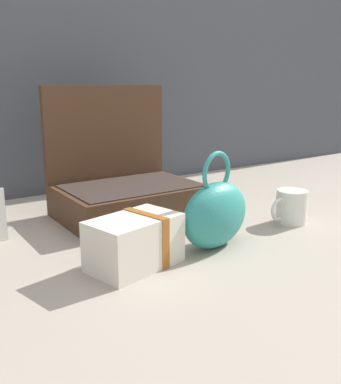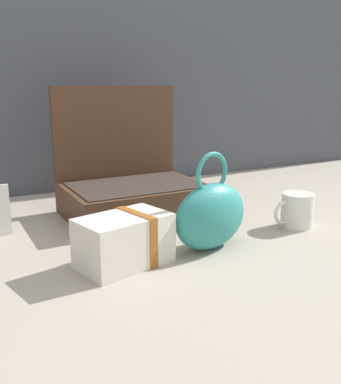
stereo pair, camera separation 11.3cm
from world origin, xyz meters
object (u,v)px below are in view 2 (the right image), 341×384
object	(u,v)px
teal_pouch_handbag	(211,215)
coffee_mug	(296,210)
cream_toiletry_bag	(125,240)
open_suitcase	(131,186)

from	to	relation	value
teal_pouch_handbag	coffee_mug	size ratio (longest dim) A/B	1.88
teal_pouch_handbag	cream_toiletry_bag	xyz separation A→B (m)	(-0.21, 0.01, -0.03)
open_suitcase	coffee_mug	bearing A→B (deg)	-43.90
open_suitcase	cream_toiletry_bag	bearing A→B (deg)	-114.83
open_suitcase	coffee_mug	xyz separation A→B (m)	(0.34, -0.33, -0.04)
teal_pouch_handbag	coffee_mug	world-z (taller)	teal_pouch_handbag
teal_pouch_handbag	coffee_mug	bearing A→B (deg)	4.72
coffee_mug	cream_toiletry_bag	bearing A→B (deg)	-178.00
cream_toiletry_bag	teal_pouch_handbag	bearing A→B (deg)	-1.76
teal_pouch_handbag	cream_toiletry_bag	bearing A→B (deg)	178.24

